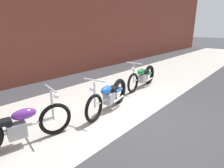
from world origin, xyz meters
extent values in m
plane|color=#38383A|center=(0.00, 0.00, 0.00)|extent=(80.00, 80.00, 0.00)
cube|color=#B2ADA3|center=(0.00, 1.75, 0.00)|extent=(36.00, 3.50, 0.01)
cube|color=brown|center=(0.00, 5.20, 2.67)|extent=(36.00, 0.50, 5.33)
torus|color=black|center=(-1.73, 1.08, 0.34)|extent=(0.68, 0.22, 0.68)
cylinder|color=silver|center=(-2.36, 1.21, 0.38)|extent=(1.22, 0.32, 0.06)
cube|color=#99999E|center=(-2.44, 1.23, 0.34)|extent=(0.36, 0.28, 0.28)
ellipsoid|color=#6B2D93|center=(-2.28, 1.20, 0.62)|extent=(0.47, 0.28, 0.20)
cube|color=black|center=(-2.64, 1.27, 0.56)|extent=(0.32, 0.25, 0.08)
cylinder|color=silver|center=(-1.77, 1.09, 0.65)|extent=(0.05, 0.05, 0.62)
cylinder|color=silver|center=(-1.77, 1.09, 1.01)|extent=(0.15, 0.57, 0.03)
sphere|color=white|center=(-1.67, 1.06, 0.83)|extent=(0.11, 0.11, 0.11)
cylinder|color=silver|center=(-2.64, 1.43, 0.26)|extent=(0.55, 0.18, 0.06)
torus|color=black|center=(-0.83, 0.87, 0.34)|extent=(0.68, 0.22, 0.68)
torus|color=black|center=(0.44, 1.14, 0.36)|extent=(0.74, 0.28, 0.73)
cylinder|color=silver|center=(-0.20, 1.00, 0.38)|extent=(1.22, 0.31, 0.06)
cube|color=#99999E|center=(-0.12, 1.02, 0.34)|extent=(0.36, 0.28, 0.28)
ellipsoid|color=blue|center=(-0.28, 0.99, 0.62)|extent=(0.47, 0.28, 0.20)
ellipsoid|color=blue|center=(0.39, 1.13, 0.42)|extent=(0.47, 0.27, 0.10)
cube|color=black|center=(0.08, 1.06, 0.56)|extent=(0.32, 0.25, 0.08)
cylinder|color=silver|center=(-0.79, 0.88, 0.65)|extent=(0.05, 0.05, 0.62)
cylinder|color=silver|center=(-0.79, 0.88, 1.01)|extent=(0.15, 0.57, 0.03)
sphere|color=white|center=(-0.89, 0.86, 0.83)|extent=(0.11, 0.11, 0.11)
cylinder|color=silver|center=(0.15, 0.92, 0.26)|extent=(0.55, 0.17, 0.06)
torus|color=black|center=(1.46, 1.36, 0.34)|extent=(0.68, 0.15, 0.68)
torus|color=black|center=(2.76, 1.49, 0.36)|extent=(0.74, 0.20, 0.73)
cylinder|color=silver|center=(2.11, 1.42, 0.38)|extent=(1.23, 0.18, 0.06)
cube|color=#99999E|center=(2.19, 1.43, 0.34)|extent=(0.34, 0.25, 0.28)
ellipsoid|color=#197A38|center=(2.03, 1.41, 0.62)|extent=(0.46, 0.23, 0.20)
ellipsoid|color=#197A38|center=(2.71, 1.48, 0.42)|extent=(0.46, 0.22, 0.10)
cube|color=black|center=(2.39, 1.45, 0.56)|extent=(0.30, 0.23, 0.08)
cylinder|color=silver|center=(1.50, 1.36, 0.65)|extent=(0.05, 0.05, 0.62)
cylinder|color=silver|center=(1.50, 1.36, 1.01)|extent=(0.09, 0.58, 0.03)
sphere|color=white|center=(1.40, 1.35, 0.83)|extent=(0.11, 0.11, 0.11)
cylinder|color=silver|center=(2.44, 1.30, 0.26)|extent=(0.55, 0.11, 0.06)
camera|label=1|loc=(-3.62, -2.08, 2.16)|focal=30.28mm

